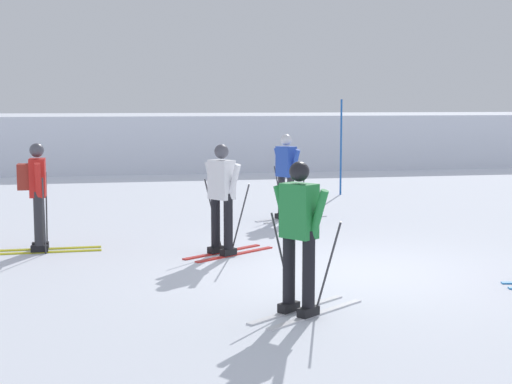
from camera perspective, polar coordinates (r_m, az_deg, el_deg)
ground_plane at (r=10.68m, az=7.63°, el=-6.03°), size 120.00×120.00×0.00m
far_snow_ridge at (r=28.74m, az=-4.44°, el=3.92°), size 80.00×7.37×1.88m
skier_blue at (r=15.19m, az=2.28°, el=1.33°), size 1.59×1.05×1.71m
skier_red at (r=12.44m, az=-16.04°, el=0.05°), size 1.61×1.00×1.71m
skier_white at (r=11.68m, az=-2.54°, el=-0.31°), size 1.52×1.22×1.71m
skier_green at (r=8.38m, az=3.26°, el=-3.12°), size 1.51×1.24×1.71m
trail_marker_pole at (r=19.43m, az=6.36°, el=3.33°), size 0.05×0.05×2.41m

